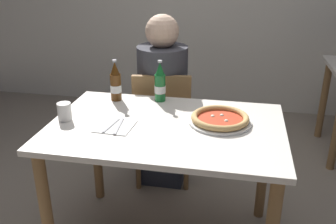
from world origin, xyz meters
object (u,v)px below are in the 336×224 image
beer_bottle_center (116,83)px  paper_cup (64,112)px  dining_table_main (166,144)px  napkin_with_cutlery (115,126)px  pizza_margherita_near (220,119)px  beer_bottle_left (160,84)px  chair_behind_table (163,122)px  diner_seated (163,105)px

beer_bottle_center → paper_cup: bearing=-117.0°
dining_table_main → beer_bottle_center: beer_bottle_center is taller
dining_table_main → paper_cup: 0.56m
napkin_with_cutlery → pizza_margherita_near: bearing=16.4°
beer_bottle_left → paper_cup: 0.57m
chair_behind_table → napkin_with_cutlery: 0.74m
chair_behind_table → pizza_margherita_near: 0.74m
dining_table_main → beer_bottle_center: size_ratio=4.86×
napkin_with_cutlery → beer_bottle_center: bearing=107.2°
diner_seated → pizza_margherita_near: bearing=-53.7°
beer_bottle_left → dining_table_main: bearing=-72.7°
pizza_margherita_near → beer_bottle_center: 0.67m
beer_bottle_center → napkin_with_cutlery: 0.40m
paper_cup → chair_behind_table: bearing=59.4°
dining_table_main → pizza_margherita_near: pizza_margherita_near is taller
dining_table_main → paper_cup: size_ratio=12.63×
chair_behind_table → dining_table_main: bearing=95.0°
chair_behind_table → beer_bottle_center: 0.54m
pizza_margherita_near → beer_bottle_center: size_ratio=1.32×
chair_behind_table → pizza_margherita_near: chair_behind_table is taller
diner_seated → beer_bottle_left: (0.06, -0.33, 0.27)m
chair_behind_table → paper_cup: (-0.39, -0.65, 0.32)m
beer_bottle_left → paper_cup: (-0.43, -0.38, -0.06)m
pizza_margherita_near → diner_seated: bearing=126.3°
pizza_margherita_near → beer_bottle_center: (-0.63, 0.21, 0.08)m
diner_seated → paper_cup: diner_seated is taller
beer_bottle_left → paper_cup: bearing=-139.0°
napkin_with_cutlery → paper_cup: size_ratio=2.01×
dining_table_main → beer_bottle_center: (-0.36, 0.29, 0.22)m
beer_bottle_left → paper_cup: beer_bottle_left is taller
chair_behind_table → beer_bottle_left: size_ratio=3.44×
chair_behind_table → paper_cup: bearing=50.9°
beer_bottle_center → paper_cup: beer_bottle_center is taller
pizza_margherita_near → paper_cup: size_ratio=3.44×
beer_bottle_left → beer_bottle_center: same height
beer_bottle_center → chair_behind_table: bearing=55.9°
chair_behind_table → diner_seated: 0.11m
paper_cup → diner_seated: bearing=61.9°
diner_seated → beer_bottle_center: (-0.21, -0.37, 0.27)m
napkin_with_cutlery → paper_cup: 0.29m
dining_table_main → paper_cup: bearing=-175.2°
diner_seated → napkin_with_cutlery: bearing=-97.1°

